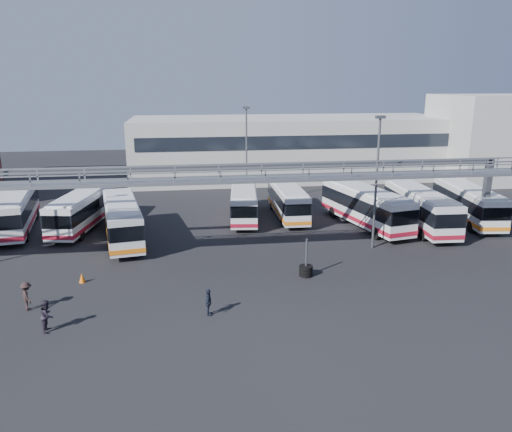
{
  "coord_description": "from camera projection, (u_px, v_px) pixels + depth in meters",
  "views": [
    {
      "loc": [
        -2.41,
        -28.4,
        12.58
      ],
      "look_at": [
        2.63,
        6.0,
        3.22
      ],
      "focal_mm": 35.0,
      "sensor_mm": 36.0,
      "label": 1
    }
  ],
  "objects": [
    {
      "name": "ground",
      "position": [
        228.0,
        293.0,
        30.74
      ],
      "size": [
        140.0,
        140.0,
        0.0
      ],
      "primitive_type": "plane",
      "color": "black",
      "rests_on": "ground"
    },
    {
      "name": "gantry",
      "position": [
        219.0,
        186.0,
        34.92
      ],
      "size": [
        51.4,
        5.15,
        7.1
      ],
      "color": "gray",
      "rests_on": "ground"
    },
    {
      "name": "warehouse",
      "position": [
        290.0,
        147.0,
        67.69
      ],
      "size": [
        42.0,
        14.0,
        8.0
      ],
      "primitive_type": "cube",
      "color": "#9E9E99",
      "rests_on": "ground"
    },
    {
      "name": "building_right",
      "position": [
        494.0,
        138.0,
        65.2
      ],
      "size": [
        14.0,
        12.0,
        11.0
      ],
      "primitive_type": "cube",
      "color": "#B2B2AD",
      "rests_on": "ground"
    },
    {
      "name": "light_pole_mid",
      "position": [
        377.0,
        176.0,
        37.62
      ],
      "size": [
        0.7,
        0.35,
        10.21
      ],
      "color": "#4C4F54",
      "rests_on": "ground"
    },
    {
      "name": "light_pole_back",
      "position": [
        247.0,
        151.0,
        50.83
      ],
      "size": [
        0.7,
        0.35,
        10.21
      ],
      "color": "#4C4F54",
      "rests_on": "ground"
    },
    {
      "name": "bus_1",
      "position": [
        15.0,
        209.0,
        43.13
      ],
      "size": [
        4.35,
        11.65,
        3.46
      ],
      "rotation": [
        0.0,
        0.0,
        0.15
      ],
      "color": "silver",
      "rests_on": "ground"
    },
    {
      "name": "bus_2",
      "position": [
        82.0,
        209.0,
        43.74
      ],
      "size": [
        4.36,
        10.9,
        3.23
      ],
      "rotation": [
        0.0,
        0.0,
        -0.18
      ],
      "color": "silver",
      "rests_on": "ground"
    },
    {
      "name": "bus_3",
      "position": [
        122.0,
        219.0,
        40.39
      ],
      "size": [
        4.4,
        11.34,
        3.36
      ],
      "rotation": [
        0.0,
        0.0,
        0.17
      ],
      "color": "silver",
      "rests_on": "ground"
    },
    {
      "name": "bus_5",
      "position": [
        244.0,
        201.0,
        46.9
      ],
      "size": [
        3.51,
        10.35,
        3.08
      ],
      "rotation": [
        0.0,
        0.0,
        -0.12
      ],
      "color": "silver",
      "rests_on": "ground"
    },
    {
      "name": "bus_6",
      "position": [
        288.0,
        200.0,
        47.58
      ],
      "size": [
        2.58,
        10.21,
        3.08
      ],
      "rotation": [
        0.0,
        0.0,
        -0.02
      ],
      "color": "silver",
      "rests_on": "ground"
    },
    {
      "name": "bus_7",
      "position": [
        365.0,
        206.0,
        44.41
      ],
      "size": [
        4.96,
        11.8,
        3.49
      ],
      "rotation": [
        0.0,
        0.0,
        0.21
      ],
      "color": "silver",
      "rests_on": "ground"
    },
    {
      "name": "bus_8",
      "position": [
        420.0,
        207.0,
        43.87
      ],
      "size": [
        3.15,
        11.38,
        3.42
      ],
      "rotation": [
        0.0,
        0.0,
        -0.05
      ],
      "color": "silver",
      "rests_on": "ground"
    },
    {
      "name": "bus_9",
      "position": [
        468.0,
        202.0,
        46.05
      ],
      "size": [
        3.79,
        11.11,
        3.31
      ],
      "rotation": [
        0.0,
        0.0,
        -0.12
      ],
      "color": "silver",
      "rests_on": "ground"
    },
    {
      "name": "pedestrian_b",
      "position": [
        47.0,
        316.0,
        25.87
      ],
      "size": [
        0.67,
        0.85,
        1.72
      ],
      "primitive_type": "imported",
      "rotation": [
        0.0,
        0.0,
        1.55
      ],
      "color": "#25202C",
      "rests_on": "ground"
    },
    {
      "name": "pedestrian_c",
      "position": [
        27.0,
        296.0,
        28.25
      ],
      "size": [
        1.06,
        1.25,
        1.68
      ],
      "primitive_type": "imported",
      "rotation": [
        0.0,
        0.0,
        2.07
      ],
      "color": "black",
      "rests_on": "ground"
    },
    {
      "name": "pedestrian_d",
      "position": [
        208.0,
        302.0,
        27.63
      ],
      "size": [
        0.48,
        0.94,
        1.54
      ],
      "primitive_type": "imported",
      "rotation": [
        0.0,
        0.0,
        1.45
      ],
      "color": "#1A1F2E",
      "rests_on": "ground"
    },
    {
      "name": "cone_right",
      "position": [
        82.0,
        278.0,
        32.27
      ],
      "size": [
        0.42,
        0.42,
        0.64
      ],
      "primitive_type": "cone",
      "rotation": [
        0.0,
        0.0,
        -0.04
      ],
      "color": "orange",
      "rests_on": "ground"
    },
    {
      "name": "tire_stack",
      "position": [
        306.0,
        270.0,
        33.32
      ],
      "size": [
        0.91,
        0.91,
        2.61
      ],
      "color": "black",
      "rests_on": "ground"
    }
  ]
}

